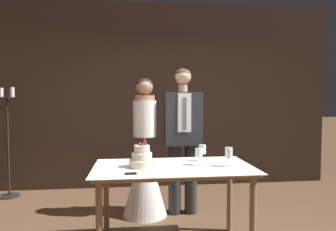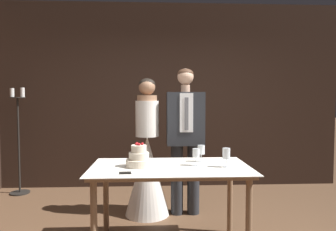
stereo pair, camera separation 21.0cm
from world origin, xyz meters
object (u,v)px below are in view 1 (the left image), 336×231
object	(u,v)px
candle_stand	(8,146)
tiered_cake	(142,158)
wine_glass_middle	(229,153)
cake_table	(173,176)
bride	(145,165)
cake_knife	(139,174)
wine_glass_near	(199,153)
groom	(183,133)
wine_glass_far	(202,150)

from	to	relation	value
candle_stand	tiered_cake	bearing A→B (deg)	-43.51
wine_glass_middle	candle_stand	size ratio (longest dim) A/B	0.11
cake_table	bride	world-z (taller)	bride
cake_table	cake_knife	distance (m)	0.44
cake_knife	bride	bearing A→B (deg)	84.15
tiered_cake	wine_glass_near	size ratio (longest dim) A/B	1.51
groom	wine_glass_near	bearing A→B (deg)	-89.23
cake_knife	wine_glass_near	world-z (taller)	wine_glass_near
tiered_cake	cake_knife	xyz separation A→B (m)	(-0.04, -0.28, -0.07)
wine_glass_near	candle_stand	world-z (taller)	candle_stand
bride	wine_glass_far	bearing A→B (deg)	-50.77
cake_knife	wine_glass_middle	bearing A→B (deg)	13.12
bride	groom	size ratio (longest dim) A/B	0.93
wine_glass_near	bride	world-z (taller)	bride
wine_glass_middle	bride	distance (m)	1.23
wine_glass_middle	bride	xyz separation A→B (m)	(-0.74, 0.93, -0.30)
tiered_cake	cake_knife	size ratio (longest dim) A/B	0.63
cake_table	bride	xyz separation A→B (m)	(-0.23, 0.87, -0.09)
cake_table	tiered_cake	world-z (taller)	tiered_cake
bride	groom	xyz separation A→B (m)	(0.46, -0.00, 0.39)
wine_glass_near	bride	size ratio (longest dim) A/B	0.10
cake_table	wine_glass_near	distance (m)	0.32
cake_knife	wine_glass_near	xyz separation A→B (m)	(0.57, 0.29, 0.10)
cake_knife	cake_table	bearing A→B (deg)	39.10
wine_glass_near	groom	world-z (taller)	groom
cake_knife	wine_glass_near	bearing A→B (deg)	26.07
wine_glass_middle	groom	world-z (taller)	groom
wine_glass_near	wine_glass_far	distance (m)	0.19
wine_glass_far	bride	bearing A→B (deg)	129.23
tiered_cake	wine_glass_far	xyz separation A→B (m)	(0.61, 0.19, 0.04)
bride	tiered_cake	bearing A→B (deg)	-93.84
cake_knife	candle_stand	bearing A→B (deg)	130.63
cake_knife	bride	size ratio (longest dim) A/B	0.23
candle_stand	bride	bearing A→B (deg)	-25.17
wine_glass_near	tiered_cake	bearing A→B (deg)	-178.21
cake_knife	bride	world-z (taller)	bride
cake_table	wine_glass_near	bearing A→B (deg)	4.02
wine_glass_middle	wine_glass_far	world-z (taller)	wine_glass_middle
tiered_cake	bride	bearing A→B (deg)	86.16
wine_glass_near	wine_glass_far	world-z (taller)	wine_glass_far
cake_knife	candle_stand	size ratio (longest dim) A/B	0.24
cake_knife	groom	bearing A→B (deg)	62.84
cake_knife	wine_glass_middle	distance (m)	0.87
tiered_cake	candle_stand	size ratio (longest dim) A/B	0.15
tiered_cake	wine_glass_middle	xyz separation A→B (m)	(0.80, -0.06, 0.04)
groom	tiered_cake	bearing A→B (deg)	-121.04
tiered_cake	groom	xyz separation A→B (m)	(0.52, 0.87, 0.13)
groom	cake_table	bearing A→B (deg)	-104.96
wine_glass_far	wine_glass_middle	bearing A→B (deg)	-53.41
cake_table	groom	size ratio (longest dim) A/B	0.83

